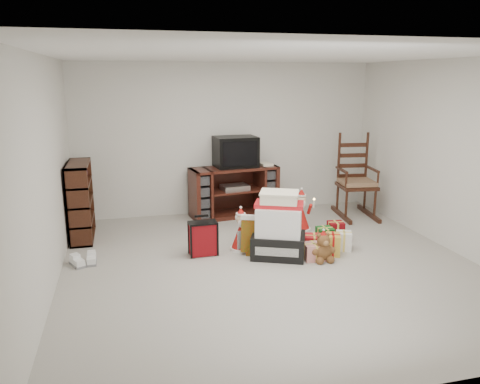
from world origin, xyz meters
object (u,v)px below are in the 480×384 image
object	(u,v)px
red_suitcase	(203,238)
crt_television	(236,152)
sneaker_pair	(84,261)
rocking_chair	(354,187)
santa_figurine	(301,215)
teddy_bear	(322,249)
gift_cluster	(328,241)
mrs_claus_figurine	(241,234)
bookshelf	(81,202)
tv_stand	(234,191)
gift_pile	(279,229)

from	to	relation	value
red_suitcase	crt_television	size ratio (longest dim) A/B	0.74
sneaker_pair	rocking_chair	bearing A→B (deg)	-0.86
santa_figurine	rocking_chair	bearing A→B (deg)	25.47
teddy_bear	crt_television	bearing A→B (deg)	104.29
rocking_chair	gift_cluster	distance (m)	1.82
mrs_claus_figurine	sneaker_pair	xyz separation A→B (m)	(-2.00, -0.02, -0.18)
bookshelf	rocking_chair	bearing A→B (deg)	1.21
gift_cluster	red_suitcase	bearing A→B (deg)	172.80
rocking_chair	crt_television	world-z (taller)	rocking_chair
bookshelf	santa_figurine	distance (m)	3.21
bookshelf	santa_figurine	size ratio (longest dim) A/B	1.70
tv_stand	bookshelf	world-z (taller)	bookshelf
teddy_bear	gift_pile	bearing A→B (deg)	150.74
rocking_chair	mrs_claus_figurine	distance (m)	2.52
gift_pile	teddy_bear	size ratio (longest dim) A/B	2.32
teddy_bear	sneaker_pair	distance (m)	2.97
bookshelf	mrs_claus_figurine	size ratio (longest dim) A/B	1.86
gift_pile	red_suitcase	world-z (taller)	gift_pile
rocking_chair	sneaker_pair	size ratio (longest dim) A/B	4.15
teddy_bear	crt_television	size ratio (longest dim) A/B	0.51
gift_cluster	crt_television	size ratio (longest dim) A/B	1.33
red_suitcase	santa_figurine	bearing A→B (deg)	20.00
santa_figurine	mrs_claus_figurine	size ratio (longest dim) A/B	1.10
rocking_chair	red_suitcase	size ratio (longest dim) A/B	2.70
sneaker_pair	crt_television	size ratio (longest dim) A/B	0.48
gift_pile	santa_figurine	world-z (taller)	gift_pile
tv_stand	red_suitcase	xyz separation A→B (m)	(-0.81, -1.66, -0.18)
bookshelf	red_suitcase	world-z (taller)	bookshelf
sneaker_pair	red_suitcase	bearing A→B (deg)	-17.85
rocking_chair	santa_figurine	distance (m)	1.31
sneaker_pair	gift_cluster	world-z (taller)	gift_cluster
tv_stand	santa_figurine	xyz separation A→B (m)	(0.79, -1.02, -0.16)
bookshelf	red_suitcase	size ratio (longest dim) A/B	2.08
santa_figurine	sneaker_pair	bearing A→B (deg)	-169.13
santa_figurine	gift_pile	bearing A→B (deg)	-125.81
crt_television	santa_figurine	bearing A→B (deg)	-59.06
tv_stand	mrs_claus_figurine	bearing A→B (deg)	-108.23
rocking_chair	crt_television	bearing A→B (deg)	172.34
teddy_bear	gift_cluster	size ratio (longest dim) A/B	0.38
mrs_claus_figurine	sneaker_pair	world-z (taller)	mrs_claus_figurine
gift_cluster	crt_television	distance (m)	2.28
gift_pile	santa_figurine	bearing A→B (deg)	77.55
rocking_chair	gift_cluster	world-z (taller)	rocking_chair
red_suitcase	bookshelf	bearing A→B (deg)	143.02
bookshelf	rocking_chair	size ratio (longest dim) A/B	0.77
gift_pile	teddy_bear	xyz separation A→B (m)	(0.49, -0.28, -0.21)
rocking_chair	gift_pile	xyz separation A→B (m)	(-1.83, -1.48, -0.12)
rocking_chair	sneaker_pair	bearing A→B (deg)	-157.69
mrs_claus_figurine	red_suitcase	bearing A→B (deg)	-172.64
mrs_claus_figurine	sneaker_pair	bearing A→B (deg)	-179.47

